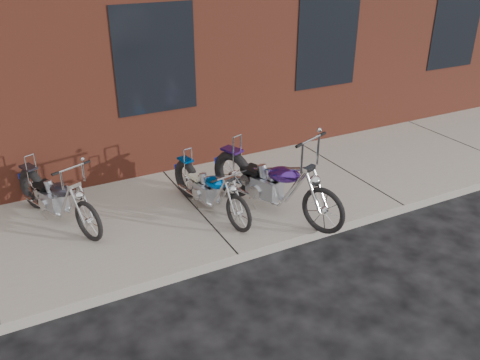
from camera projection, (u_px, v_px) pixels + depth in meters
ground at (238, 264)px, 6.97m from camera, size 120.00×120.00×0.00m
sidewalk at (195, 211)px, 8.13m from camera, size 22.00×3.00×0.15m
chopper_purple at (272, 186)px, 7.78m from camera, size 1.03×2.36×1.40m
chopper_blue at (209, 190)px, 7.83m from camera, size 0.57×1.98×0.87m
chopper_third at (57, 199)px, 7.53m from camera, size 0.90×2.00×1.07m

